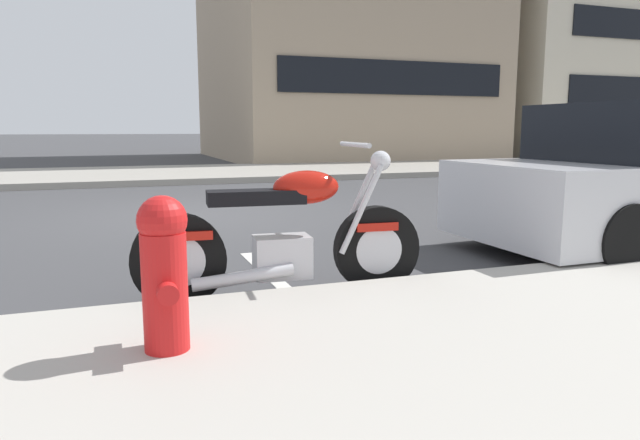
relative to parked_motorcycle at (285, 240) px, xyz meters
name	(u,v)px	position (x,y,z in m)	size (l,w,h in m)	color
ground_plane	(204,215)	(0.06, 4.35, -0.43)	(260.00, 260.00, 0.00)	#3D3D3F
sidewalk_far_curb	(543,164)	(12.06, 11.32, -0.36)	(120.00, 5.00, 0.14)	gray
parking_stall_stripe	(276,280)	(0.06, 0.48, -0.43)	(0.12, 2.20, 0.01)	silver
parked_motorcycle	(285,240)	(0.00, 0.00, 0.00)	(2.10, 0.62, 1.12)	black
fire_hydrant	(164,269)	(-0.93, -1.09, 0.11)	(0.24, 0.36, 0.77)	red
townhouse_corner_block	(588,29)	(21.19, 19.25, 5.61)	(14.67, 11.35, 12.09)	beige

